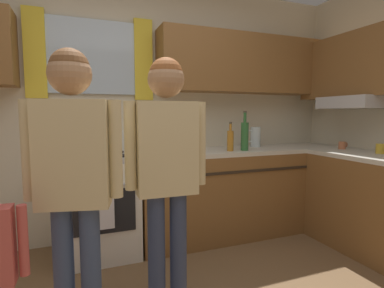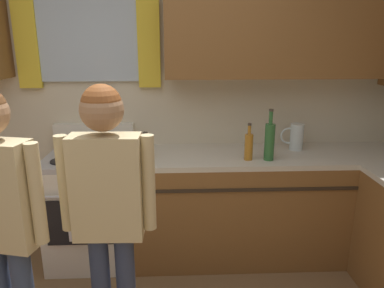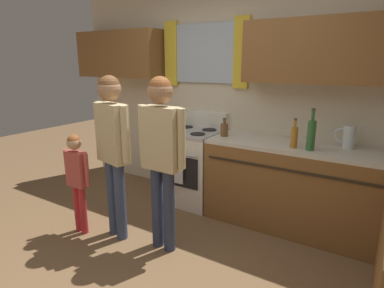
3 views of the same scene
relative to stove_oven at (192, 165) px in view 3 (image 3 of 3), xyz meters
The scene contains 11 objects.
ground_plane 1.66m from the stove_oven, 76.49° to the right, with size 12.00×12.00×0.00m, color brown.
back_wall_unit 1.13m from the stove_oven, 34.25° to the left, with size 4.60×0.42×2.60m.
kitchen_counter_run 1.89m from the stove_oven, 12.54° to the right, with size 2.32×2.09×0.90m.
stove_oven is the anchor object (origin of this frame).
bottle_squat_brown 0.69m from the stove_oven, ahead, with size 0.08×0.08×0.21m.
bottle_wine_green 1.53m from the stove_oven, ahead, with size 0.08×0.08×0.39m.
bottle_oil_amber 1.37m from the stove_oven, ahead, with size 0.06×0.06×0.29m.
water_pitcher 1.78m from the stove_oven, ahead, with size 0.19×0.11×0.22m.
adult_holding_child 1.25m from the stove_oven, 99.05° to the right, with size 0.48×0.23×1.59m.
adult_in_plaid 1.22m from the stove_oven, 71.97° to the right, with size 0.50×0.22×1.59m.
small_child 1.39m from the stove_oven, 113.45° to the right, with size 0.34×0.14×1.03m.
Camera 3 is at (1.61, -1.64, 1.70)m, focal length 29.83 mm.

